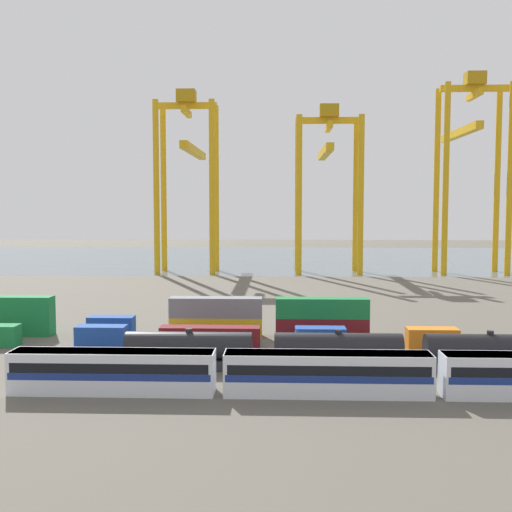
{
  "coord_description": "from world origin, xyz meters",
  "views": [
    {
      "loc": [
        -0.91,
        -73.51,
        17.02
      ],
      "look_at": [
        -5.11,
        36.54,
        8.35
      ],
      "focal_mm": 43.7,
      "sensor_mm": 36.0,
      "label": 1
    }
  ],
  "objects_px": {
    "shipping_container_7": "(111,326)",
    "gantry_crane_east": "(470,154)",
    "shipping_container_4": "(432,339)",
    "gantry_crane_central": "(328,171)",
    "freight_tank_row": "(338,351)",
    "gantry_crane_west": "(189,165)",
    "shipping_container_5": "(8,325)",
    "passenger_train": "(327,372)"
  },
  "relations": [
    {
      "from": "shipping_container_7",
      "to": "gantry_crane_east",
      "type": "xyz_separation_m",
      "value": [
        71.29,
        83.25,
        29.25
      ]
    },
    {
      "from": "shipping_container_4",
      "to": "gantry_crane_central",
      "type": "xyz_separation_m",
      "value": [
        -5.77,
        90.07,
        25.14
      ]
    },
    {
      "from": "freight_tank_row",
      "to": "shipping_container_4",
      "type": "distance_m",
      "value": 15.68
    },
    {
      "from": "freight_tank_row",
      "to": "gantry_crane_west",
      "type": "xyz_separation_m",
      "value": [
        -30.19,
        100.61,
        26.19
      ]
    },
    {
      "from": "freight_tank_row",
      "to": "shipping_container_4",
      "type": "bearing_deg",
      "value": 39.22
    },
    {
      "from": "shipping_container_5",
      "to": "shipping_container_7",
      "type": "height_order",
      "value": "same"
    },
    {
      "from": "gantry_crane_central",
      "to": "gantry_crane_east",
      "type": "distance_m",
      "value": 36.78
    },
    {
      "from": "passenger_train",
      "to": "freight_tank_row",
      "type": "xyz_separation_m",
      "value": [
        1.76,
        8.68,
        -0.12
      ]
    },
    {
      "from": "gantry_crane_west",
      "to": "passenger_train",
      "type": "bearing_deg",
      "value": -75.42
    },
    {
      "from": "shipping_container_4",
      "to": "gantry_crane_west",
      "type": "xyz_separation_m",
      "value": [
        -42.32,
        90.71,
        26.91
      ]
    },
    {
      "from": "passenger_train",
      "to": "shipping_container_4",
      "type": "height_order",
      "value": "passenger_train"
    },
    {
      "from": "freight_tank_row",
      "to": "gantry_crane_east",
      "type": "bearing_deg",
      "value": 66.71
    },
    {
      "from": "shipping_container_5",
      "to": "shipping_container_7",
      "type": "xyz_separation_m",
      "value": [
        13.91,
        0.0,
        0.0
      ]
    },
    {
      "from": "passenger_train",
      "to": "shipping_container_5",
      "type": "bearing_deg",
      "value": 148.22
    },
    {
      "from": "shipping_container_5",
      "to": "gantry_crane_east",
      "type": "xyz_separation_m",
      "value": [
        85.21,
        83.25,
        29.25
      ]
    },
    {
      "from": "shipping_container_5",
      "to": "shipping_container_7",
      "type": "relative_size",
      "value": 2.0
    },
    {
      "from": "freight_tank_row",
      "to": "passenger_train",
      "type": "bearing_deg",
      "value": -101.44
    },
    {
      "from": "gantry_crane_west",
      "to": "gantry_crane_central",
      "type": "height_order",
      "value": "gantry_crane_west"
    },
    {
      "from": "shipping_container_4",
      "to": "gantry_crane_west",
      "type": "distance_m",
      "value": 103.65
    },
    {
      "from": "gantry_crane_central",
      "to": "shipping_container_4",
      "type": "bearing_deg",
      "value": -86.33
    },
    {
      "from": "freight_tank_row",
      "to": "gantry_crane_east",
      "type": "relative_size",
      "value": 0.88
    },
    {
      "from": "shipping_container_7",
      "to": "gantry_crane_central",
      "type": "relative_size",
      "value": 0.14
    },
    {
      "from": "shipping_container_4",
      "to": "shipping_container_5",
      "type": "bearing_deg",
      "value": 173.16
    },
    {
      "from": "shipping_container_4",
      "to": "shipping_container_7",
      "type": "height_order",
      "value": "same"
    },
    {
      "from": "shipping_container_4",
      "to": "shipping_container_7",
      "type": "bearing_deg",
      "value": 170.85
    },
    {
      "from": "freight_tank_row",
      "to": "gantry_crane_east",
      "type": "distance_m",
      "value": 112.22
    },
    {
      "from": "shipping_container_7",
      "to": "gantry_crane_west",
      "type": "bearing_deg",
      "value": 91.23
    },
    {
      "from": "freight_tank_row",
      "to": "gantry_crane_central",
      "type": "height_order",
      "value": "gantry_crane_central"
    },
    {
      "from": "passenger_train",
      "to": "gantry_crane_east",
      "type": "relative_size",
      "value": 1.14
    },
    {
      "from": "shipping_container_4",
      "to": "gantry_crane_east",
      "type": "relative_size",
      "value": 0.12
    },
    {
      "from": "shipping_container_4",
      "to": "shipping_container_7",
      "type": "distance_m",
      "value": 41.04
    },
    {
      "from": "gantry_crane_west",
      "to": "gantry_crane_central",
      "type": "distance_m",
      "value": 36.6
    },
    {
      "from": "gantry_crane_east",
      "to": "shipping_container_4",
      "type": "bearing_deg",
      "value": -108.92
    },
    {
      "from": "passenger_train",
      "to": "freight_tank_row",
      "type": "relative_size",
      "value": 1.3
    },
    {
      "from": "passenger_train",
      "to": "gantry_crane_west",
      "type": "bearing_deg",
      "value": 104.58
    },
    {
      "from": "gantry_crane_central",
      "to": "shipping_container_7",
      "type": "bearing_deg",
      "value": -112.58
    },
    {
      "from": "freight_tank_row",
      "to": "gantry_crane_west",
      "type": "relative_size",
      "value": 0.95
    },
    {
      "from": "gantry_crane_west",
      "to": "gantry_crane_central",
      "type": "bearing_deg",
      "value": -1.0
    },
    {
      "from": "passenger_train",
      "to": "gantry_crane_central",
      "type": "height_order",
      "value": "gantry_crane_central"
    },
    {
      "from": "freight_tank_row",
      "to": "gantry_crane_central",
      "type": "distance_m",
      "value": 103.11
    },
    {
      "from": "passenger_train",
      "to": "gantry_crane_central",
      "type": "distance_m",
      "value": 111.64
    },
    {
      "from": "freight_tank_row",
      "to": "gantry_crane_west",
      "type": "bearing_deg",
      "value": 106.7
    }
  ]
}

